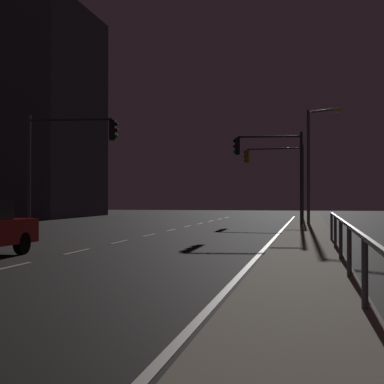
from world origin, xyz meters
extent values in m
plane|color=black|center=(0.00, 17.50, 0.00)|extent=(112.00, 112.00, 0.00)
cube|color=gray|center=(6.75, 17.50, 0.07)|extent=(2.07, 77.00, 0.14)
cube|color=silver|center=(0.00, 9.00, 0.01)|extent=(0.14, 2.00, 0.01)
cube|color=silver|center=(0.00, 13.00, 0.01)|extent=(0.14, 2.00, 0.01)
cube|color=silver|center=(0.00, 17.00, 0.01)|extent=(0.14, 2.00, 0.01)
cube|color=silver|center=(0.00, 21.00, 0.01)|extent=(0.14, 2.00, 0.01)
cube|color=silver|center=(0.00, 25.00, 0.01)|extent=(0.14, 2.00, 0.01)
cube|color=silver|center=(0.00, 29.00, 0.01)|extent=(0.14, 2.00, 0.01)
cube|color=silver|center=(0.00, 33.00, 0.01)|extent=(0.14, 2.00, 0.01)
cube|color=silver|center=(0.00, 37.00, 0.01)|extent=(0.14, 2.00, 0.01)
cube|color=silver|center=(0.00, 41.00, 0.01)|extent=(0.14, 2.00, 0.01)
cube|color=silver|center=(0.00, 45.00, 0.01)|extent=(0.14, 2.00, 0.01)
cube|color=silver|center=(5.47, 22.50, 0.01)|extent=(0.14, 53.00, 0.01)
cylinder|color=black|center=(-1.27, 11.94, 0.32)|extent=(0.24, 0.65, 0.64)
cylinder|color=#2D3033|center=(6.40, 29.23, 2.72)|extent=(0.16, 0.16, 5.16)
cylinder|color=#2D3033|center=(4.65, 29.04, 5.05)|extent=(3.51, 0.50, 0.11)
cube|color=black|center=(2.90, 28.85, 4.52)|extent=(0.32, 0.37, 0.95)
sphere|color=black|center=(2.74, 28.83, 4.82)|extent=(0.20, 0.20, 0.20)
sphere|color=black|center=(2.74, 28.83, 4.52)|extent=(0.20, 0.20, 0.20)
sphere|color=#19D84C|center=(2.74, 28.83, 4.22)|extent=(0.20, 0.20, 0.20)
cylinder|color=#4C4C51|center=(-6.27, 22.12, 2.80)|extent=(0.16, 0.16, 5.59)
cylinder|color=#2D3033|center=(-4.24, 22.30, 5.34)|extent=(4.07, 0.47, 0.11)
cube|color=black|center=(-2.21, 22.48, 4.82)|extent=(0.31, 0.36, 0.95)
sphere|color=black|center=(-2.05, 22.50, 5.12)|extent=(0.20, 0.20, 0.20)
sphere|color=black|center=(-2.05, 22.50, 4.82)|extent=(0.20, 0.20, 0.20)
sphere|color=#19D84C|center=(-2.05, 22.50, 4.52)|extent=(0.20, 0.20, 0.20)
cylinder|color=#38383D|center=(6.32, 39.78, 2.85)|extent=(0.16, 0.16, 5.41)
cylinder|color=#38383D|center=(4.25, 40.06, 5.30)|extent=(4.16, 0.68, 0.11)
cube|color=olive|center=(2.18, 40.35, 4.78)|extent=(0.32, 0.37, 0.95)
sphere|color=black|center=(2.02, 40.37, 5.08)|extent=(0.20, 0.20, 0.20)
sphere|color=black|center=(2.02, 40.37, 4.78)|extent=(0.20, 0.20, 0.20)
sphere|color=#19D84C|center=(2.02, 40.37, 4.48)|extent=(0.20, 0.20, 0.20)
cylinder|color=#4C4C51|center=(6.78, 30.84, 3.44)|extent=(0.18, 0.18, 6.59)
cylinder|color=#2D3033|center=(7.57, 30.23, 6.58)|extent=(1.64, 1.31, 0.10)
ellipsoid|color=#F9D172|center=(8.36, 29.61, 6.48)|extent=(0.56, 0.36, 0.24)
cylinder|color=#59595E|center=(7.64, 4.55, 0.61)|extent=(0.09, 0.09, 0.95)
cylinder|color=#59595E|center=(7.64, 7.83, 0.61)|extent=(0.09, 0.09, 0.95)
cylinder|color=#59595E|center=(7.64, 11.11, 0.61)|extent=(0.09, 0.09, 0.95)
cylinder|color=#59595E|center=(7.64, 14.38, 0.61)|extent=(0.09, 0.09, 0.95)
cylinder|color=#59595E|center=(7.64, 17.66, 0.61)|extent=(0.09, 0.09, 0.95)
cube|color=slate|center=(7.64, 7.83, 1.09)|extent=(0.06, 19.66, 0.06)
camera|label=1|loc=(6.94, -3.61, 1.62)|focal=54.67mm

